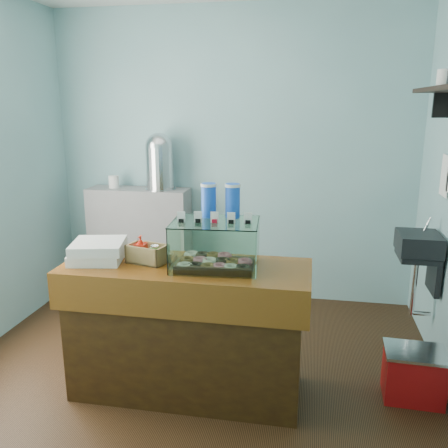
% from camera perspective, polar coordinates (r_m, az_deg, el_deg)
% --- Properties ---
extents(ground, '(3.50, 3.50, 0.00)m').
position_cam_1_polar(ground, '(3.67, -3.28, -17.07)').
color(ground, black).
rests_on(ground, ground).
extents(room_shell, '(3.54, 3.04, 2.82)m').
position_cam_1_polar(room_shell, '(3.15, -3.23, 10.54)').
color(room_shell, '#76A6AD').
rests_on(room_shell, ground).
extents(counter, '(1.60, 0.60, 0.90)m').
position_cam_1_polar(counter, '(3.24, -4.49, -12.42)').
color(counter, '#3F250C').
rests_on(counter, ground).
extents(back_shelf, '(1.00, 0.32, 1.10)m').
position_cam_1_polar(back_shelf, '(4.86, -10.01, -2.17)').
color(back_shelf, gray).
rests_on(back_shelf, ground).
extents(display_case, '(0.57, 0.44, 0.52)m').
position_cam_1_polar(display_case, '(3.01, -1.01, -2.09)').
color(display_case, '#33190F').
rests_on(display_case, counter).
extents(condiment_crate, '(0.28, 0.21, 0.17)m').
position_cam_1_polar(condiment_crate, '(3.14, -9.33, -3.47)').
color(condiment_crate, '#A18350').
rests_on(condiment_crate, counter).
extents(pastry_boxes, '(0.40, 0.40, 0.13)m').
position_cam_1_polar(pastry_boxes, '(3.24, -14.90, -3.14)').
color(pastry_boxes, white).
rests_on(pastry_boxes, counter).
extents(coffee_urn, '(0.30, 0.30, 0.54)m').
position_cam_1_polar(coffee_urn, '(4.61, -7.76, 7.63)').
color(coffee_urn, silver).
rests_on(coffee_urn, back_shelf).
extents(red_cooler, '(0.40, 0.31, 0.35)m').
position_cam_1_polar(red_cooler, '(3.52, 21.84, -16.42)').
color(red_cooler, '#B90E0F').
rests_on(red_cooler, ground).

